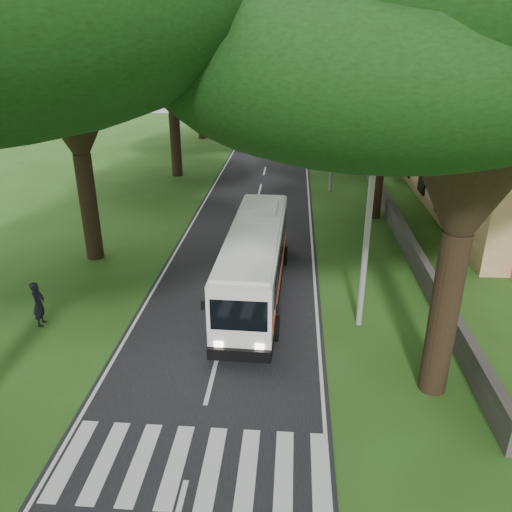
{
  "coord_description": "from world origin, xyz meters",
  "views": [
    {
      "loc": [
        2.62,
        -12.17,
        10.83
      ],
      "look_at": [
        1.09,
        7.71,
        2.2
      ],
      "focal_mm": 35.0,
      "sensor_mm": 36.0,
      "label": 1
    }
  ],
  "objects_px": {
    "coach_bus": "(255,259)",
    "distant_car_c": "(292,124)",
    "pole_far": "(322,105)",
    "pole_near": "(367,230)",
    "distant_car_b": "(254,122)",
    "pole_mid": "(333,137)",
    "distant_car_a": "(245,142)",
    "pedestrian": "(39,304)"
  },
  "relations": [
    {
      "from": "pole_far",
      "to": "distant_car_b",
      "type": "relative_size",
      "value": 2.27
    },
    {
      "from": "pole_mid",
      "to": "pedestrian",
      "type": "distance_m",
      "value": 24.98
    },
    {
      "from": "pole_mid",
      "to": "distant_car_a",
      "type": "height_order",
      "value": "pole_mid"
    },
    {
      "from": "pole_mid",
      "to": "distant_car_c",
      "type": "distance_m",
      "value": 29.42
    },
    {
      "from": "pole_mid",
      "to": "pole_far",
      "type": "xyz_separation_m",
      "value": [
        0.0,
        20.0,
        0.0
      ]
    },
    {
      "from": "pole_far",
      "to": "pole_mid",
      "type": "bearing_deg",
      "value": -90.0
    },
    {
      "from": "distant_car_a",
      "to": "pedestrian",
      "type": "relative_size",
      "value": 2.06
    },
    {
      "from": "coach_bus",
      "to": "distant_car_c",
      "type": "xyz_separation_m",
      "value": [
        1.17,
        46.71,
        -0.98
      ]
    },
    {
      "from": "pole_near",
      "to": "coach_bus",
      "type": "relative_size",
      "value": 0.72
    },
    {
      "from": "pole_far",
      "to": "distant_car_c",
      "type": "distance_m",
      "value": 10.21
    },
    {
      "from": "pole_far",
      "to": "pedestrian",
      "type": "xyz_separation_m",
      "value": [
        -13.1,
        -41.02,
        -3.21
      ]
    },
    {
      "from": "coach_bus",
      "to": "pedestrian",
      "type": "bearing_deg",
      "value": -157.27
    },
    {
      "from": "distant_car_a",
      "to": "distant_car_b",
      "type": "distance_m",
      "value": 15.34
    },
    {
      "from": "pole_far",
      "to": "pole_near",
      "type": "bearing_deg",
      "value": -90.0
    },
    {
      "from": "pole_mid",
      "to": "distant_car_b",
      "type": "height_order",
      "value": "pole_mid"
    },
    {
      "from": "pedestrian",
      "to": "distant_car_a",
      "type": "bearing_deg",
      "value": -14.89
    },
    {
      "from": "pole_near",
      "to": "pedestrian",
      "type": "distance_m",
      "value": 13.53
    },
    {
      "from": "pole_near",
      "to": "distant_car_b",
      "type": "relative_size",
      "value": 2.27
    },
    {
      "from": "coach_bus",
      "to": "distant_car_a",
      "type": "bearing_deg",
      "value": 97.77
    },
    {
      "from": "pole_far",
      "to": "coach_bus",
      "type": "height_order",
      "value": "pole_far"
    },
    {
      "from": "distant_car_b",
      "to": "pole_mid",
      "type": "bearing_deg",
      "value": -86.38
    },
    {
      "from": "pole_mid",
      "to": "coach_bus",
      "type": "height_order",
      "value": "pole_mid"
    },
    {
      "from": "pole_far",
      "to": "pedestrian",
      "type": "bearing_deg",
      "value": -107.71
    },
    {
      "from": "pole_near",
      "to": "distant_car_c",
      "type": "distance_m",
      "value": 49.27
    },
    {
      "from": "pedestrian",
      "to": "distant_car_b",
      "type": "bearing_deg",
      "value": -12.48
    },
    {
      "from": "pole_mid",
      "to": "coach_bus",
      "type": "xyz_separation_m",
      "value": [
        -4.49,
        -17.67,
        -2.42
      ]
    },
    {
      "from": "pole_mid",
      "to": "distant_car_b",
      "type": "bearing_deg",
      "value": 105.03
    },
    {
      "from": "distant_car_a",
      "to": "distant_car_b",
      "type": "xyz_separation_m",
      "value": [
        -0.25,
        15.34,
        -0.1
      ]
    },
    {
      "from": "pole_mid",
      "to": "distant_car_c",
      "type": "bearing_deg",
      "value": 96.52
    },
    {
      "from": "distant_car_b",
      "to": "distant_car_c",
      "type": "bearing_deg",
      "value": -38.13
    },
    {
      "from": "pole_far",
      "to": "distant_car_c",
      "type": "xyz_separation_m",
      "value": [
        -3.32,
        9.04,
        -3.4
      ]
    },
    {
      "from": "coach_bus",
      "to": "distant_car_c",
      "type": "distance_m",
      "value": 46.73
    },
    {
      "from": "coach_bus",
      "to": "distant_car_b",
      "type": "xyz_separation_m",
      "value": [
        -4.01,
        49.31,
        -1.15
      ]
    },
    {
      "from": "pole_near",
      "to": "pedestrian",
      "type": "xyz_separation_m",
      "value": [
        -13.1,
        -1.02,
        -3.21
      ]
    },
    {
      "from": "pole_far",
      "to": "pedestrian",
      "type": "distance_m",
      "value": 43.18
    },
    {
      "from": "pole_near",
      "to": "pole_far",
      "type": "bearing_deg",
      "value": 90.0
    },
    {
      "from": "distant_car_a",
      "to": "distant_car_c",
      "type": "height_order",
      "value": "distant_car_c"
    },
    {
      "from": "pole_near",
      "to": "distant_car_b",
      "type": "bearing_deg",
      "value": 99.35
    },
    {
      "from": "pole_far",
      "to": "distant_car_a",
      "type": "height_order",
      "value": "pole_far"
    },
    {
      "from": "pole_near",
      "to": "pole_far",
      "type": "xyz_separation_m",
      "value": [
        0.0,
        40.0,
        0.0
      ]
    },
    {
      "from": "pole_mid",
      "to": "distant_car_a",
      "type": "relative_size",
      "value": 2.0
    },
    {
      "from": "distant_car_b",
      "to": "pole_near",
      "type": "bearing_deg",
      "value": -92.07
    }
  ]
}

